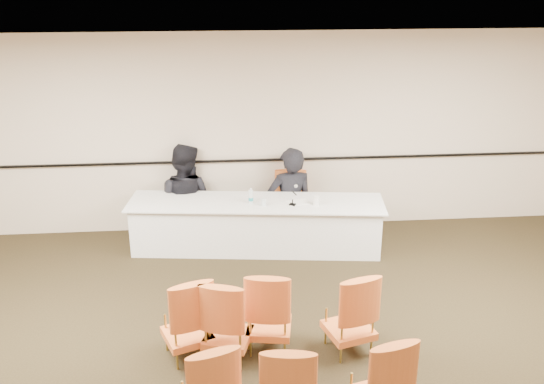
{
  "coord_description": "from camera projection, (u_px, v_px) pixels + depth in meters",
  "views": [
    {
      "loc": [
        -0.49,
        -4.74,
        3.91
      ],
      "look_at": [
        0.15,
        2.6,
        1.1
      ],
      "focal_mm": 40.0,
      "sensor_mm": 36.0,
      "label": 1
    }
  ],
  "objects": [
    {
      "name": "panel_table",
      "position": [
        256.0,
        225.0,
        8.69
      ],
      "size": [
        3.69,
        1.26,
        0.72
      ],
      "primitive_type": null,
      "rotation": [
        0.0,
        0.0,
        -0.12
      ],
      "color": "silver",
      "rests_on": "ground"
    },
    {
      "name": "coffee_cup",
      "position": [
        316.0,
        200.0,
        8.43
      ],
      "size": [
        0.12,
        0.12,
        0.14
      ],
      "primitive_type": "cylinder",
      "rotation": [
        0.0,
        0.0,
        -0.46
      ],
      "color": "white",
      "rests_on": "panel_table"
    },
    {
      "name": "aud_chair_front_mid",
      "position": [
        269.0,
        309.0,
        6.39
      ],
      "size": [
        0.57,
        0.57,
        0.95
      ],
      "primitive_type": null,
      "rotation": [
        0.0,
        0.0,
        -0.16
      ],
      "color": "#D05C25",
      "rests_on": "ground"
    },
    {
      "name": "drinking_glass",
      "position": [
        264.0,
        202.0,
        8.41
      ],
      "size": [
        0.09,
        0.09,
        0.1
      ],
      "primitive_type": "cylinder",
      "rotation": [
        0.0,
        0.0,
        -0.55
      ],
      "color": "silver",
      "rests_on": "panel_table"
    },
    {
      "name": "panelist_second_chair",
      "position": [
        185.0,
        203.0,
        9.19
      ],
      "size": [
        0.56,
        0.56,
        0.95
      ],
      "primitive_type": null,
      "rotation": [
        0.0,
        0.0,
        -0.12
      ],
      "color": "#D05C25",
      "rests_on": "ground"
    },
    {
      "name": "panelist_main_chair",
      "position": [
        290.0,
        204.0,
        9.15
      ],
      "size": [
        0.56,
        0.56,
        0.95
      ],
      "primitive_type": null,
      "rotation": [
        0.0,
        0.0,
        -0.12
      ],
      "color": "#D05C25",
      "rests_on": "ground"
    },
    {
      "name": "aud_chair_front_left",
      "position": [
        187.0,
        316.0,
        6.26
      ],
      "size": [
        0.65,
        0.65,
        0.95
      ],
      "primitive_type": null,
      "rotation": [
        0.0,
        0.0,
        0.37
      ],
      "color": "#D05C25",
      "rests_on": "ground"
    },
    {
      "name": "panelist_main",
      "position": [
        290.0,
        209.0,
        9.18
      ],
      "size": [
        0.77,
        0.56,
        1.94
      ],
      "primitive_type": "imported",
      "rotation": [
        0.0,
        0.0,
        3.28
      ],
      "color": "black",
      "rests_on": "ground"
    },
    {
      "name": "aud_chair_front_right",
      "position": [
        350.0,
        311.0,
        6.35
      ],
      "size": [
        0.62,
        0.62,
        0.95
      ],
      "primitive_type": null,
      "rotation": [
        0.0,
        0.0,
        0.28
      ],
      "color": "#D05C25",
      "rests_on": "ground"
    },
    {
      "name": "papers",
      "position": [
        298.0,
        202.0,
        8.54
      ],
      "size": [
        0.34,
        0.27,
        0.0
      ],
      "primitive_type": "cube",
      "rotation": [
        0.0,
        0.0,
        0.2
      ],
      "color": "white",
      "rests_on": "panel_table"
    },
    {
      "name": "ceiling",
      "position": [
        281.0,
        84.0,
        4.78
      ],
      "size": [
        10.0,
        10.0,
        0.0
      ],
      "primitive_type": "plane",
      "rotation": [
        3.14,
        0.0,
        0.0
      ],
      "color": "white",
      "rests_on": "ground"
    },
    {
      "name": "wall_rail",
      "position": [
        254.0,
        160.0,
        9.14
      ],
      "size": [
        9.8,
        0.04,
        0.03
      ],
      "primitive_type": "cube",
      "color": "black",
      "rests_on": "wall_back"
    },
    {
      "name": "aud_chair_back_right",
      "position": [
        380.0,
        378.0,
        5.33
      ],
      "size": [
        0.61,
        0.61,
        0.95
      ],
      "primitive_type": null,
      "rotation": [
        0.0,
        0.0,
        0.27
      ],
      "color": "#D05C25",
      "rests_on": "ground"
    },
    {
      "name": "wall_back",
      "position": [
        254.0,
        134.0,
        9.04
      ],
      "size": [
        10.0,
        0.04,
        3.0
      ],
      "primitive_type": "cube",
      "color": "beige",
      "rests_on": "ground"
    },
    {
      "name": "panelist_second",
      "position": [
        185.0,
        203.0,
        9.2
      ],
      "size": [
        1.11,
        1.0,
        1.88
      ],
      "primitive_type": "imported",
      "rotation": [
        0.0,
        0.0,
        2.76
      ],
      "color": "black",
      "rests_on": "ground"
    },
    {
      "name": "aud_chair_extra",
      "position": [
        227.0,
        318.0,
        6.22
      ],
      "size": [
        0.62,
        0.62,
        0.95
      ],
      "primitive_type": null,
      "rotation": [
        0.0,
        0.0,
        -0.29
      ],
      "color": "#D05C25",
      "rests_on": "ground"
    },
    {
      "name": "water_bottle",
      "position": [
        251.0,
        196.0,
        8.48
      ],
      "size": [
        0.08,
        0.08,
        0.22
      ],
      "primitive_type": null,
      "rotation": [
        0.0,
        0.0,
        -0.12
      ],
      "color": "teal",
      "rests_on": "panel_table"
    },
    {
      "name": "microphone",
      "position": [
        293.0,
        196.0,
        8.4
      ],
      "size": [
        0.17,
        0.21,
        0.26
      ],
      "primitive_type": null,
      "rotation": [
        0.0,
        0.0,
        -0.44
      ],
      "color": "black",
      "rests_on": "panel_table"
    }
  ]
}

